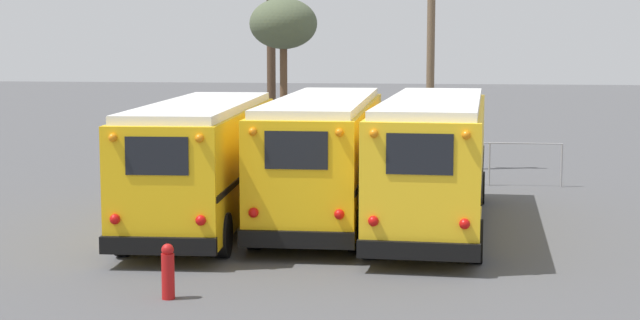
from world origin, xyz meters
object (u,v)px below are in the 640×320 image
at_px(school_bus_1, 324,153).
at_px(utility_pole, 431,62).
at_px(school_bus_0, 203,159).
at_px(fire_hydrant, 168,271).
at_px(school_bus_2, 433,158).
at_px(bare_tree_0, 283,26).

height_order(school_bus_1, utility_pole, utility_pole).
height_order(school_bus_0, fire_hydrant, school_bus_0).
bearing_deg(school_bus_1, school_bus_0, -152.41).
relative_size(school_bus_1, school_bus_2, 1.02).
relative_size(school_bus_0, bare_tree_0, 1.53).
bearing_deg(fire_hydrant, school_bus_0, 98.87).
xyz_separation_m(utility_pole, fire_hydrant, (-4.40, -18.42, -3.42)).
xyz_separation_m(utility_pole, bare_tree_0, (-6.02, 4.01, 1.34)).
bearing_deg(school_bus_0, bare_tree_0, 92.02).
bearing_deg(school_bus_2, fire_hydrant, -121.94).
height_order(utility_pole, bare_tree_0, utility_pole).
distance_m(school_bus_0, utility_pole, 12.96).
height_order(school_bus_2, bare_tree_0, bare_tree_0).
bearing_deg(school_bus_2, school_bus_0, -173.58).
distance_m(school_bus_1, fire_hydrant, 8.68).
distance_m(school_bus_0, school_bus_1, 3.26).
bearing_deg(bare_tree_0, fire_hydrant, -85.86).
bearing_deg(fire_hydrant, utility_pole, 76.58).
bearing_deg(school_bus_2, bare_tree_0, 113.01).
bearing_deg(utility_pole, school_bus_0, -115.38).
distance_m(school_bus_0, fire_hydrant, 7.07).
distance_m(utility_pole, bare_tree_0, 7.36).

